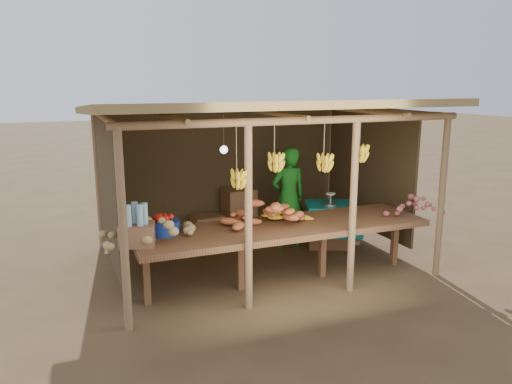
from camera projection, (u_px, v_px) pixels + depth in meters
name	position (u px, v px, depth m)	size (l,w,h in m)	color
ground	(256.00, 260.00, 7.56)	(60.00, 60.00, 0.00)	brown
stall_structure	(255.00, 133.00, 7.16)	(4.70, 3.50, 2.43)	#8F6C49
counter	(283.00, 230.00, 6.54)	(3.90, 1.05, 0.80)	brown
potato_heap	(149.00, 224.00, 5.90)	(1.08, 0.65, 0.37)	tan
sweet_potato_heap	(267.00, 211.00, 6.51)	(1.09, 0.66, 0.36)	#C76133
onion_heap	(415.00, 203.00, 6.94)	(0.83, 0.50, 0.36)	#AE5456
banana_pile	(283.00, 207.00, 6.75)	(0.56, 0.33, 0.35)	yellow
tomato_basin	(161.00, 226.00, 6.16)	(0.45, 0.45, 0.24)	navy
bottle_box	(137.00, 229.00, 5.69)	(0.46, 0.40, 0.50)	brown
vendor	(288.00, 197.00, 8.03)	(0.59, 0.39, 1.63)	#186E1B
tarp_crate	(329.00, 223.00, 8.15)	(0.95, 0.89, 0.92)	brown
carton_stack	(229.00, 217.00, 8.56)	(1.13, 0.48, 0.82)	brown
burlap_sacks	(141.00, 236.00, 7.97)	(0.72, 0.38, 0.51)	#493821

